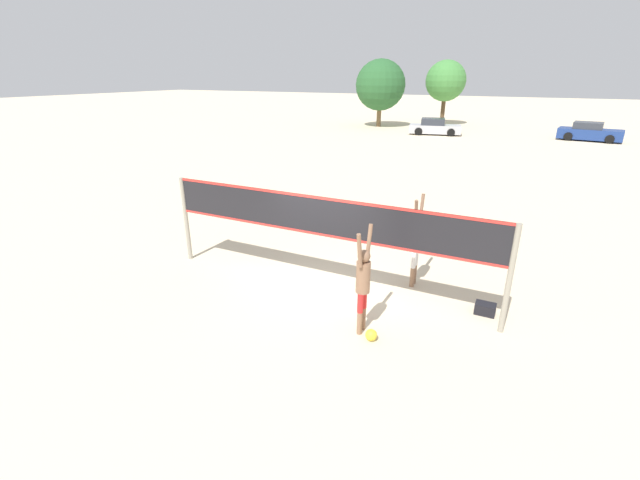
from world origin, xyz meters
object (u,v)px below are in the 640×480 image
(parked_car_near, at_px, (435,127))
(gear_bag, at_px, (485,309))
(volleyball_net, at_px, (320,224))
(tree_left_cluster, at_px, (380,85))
(parked_car_mid, at_px, (589,132))
(player_spiker, at_px, (363,279))
(player_blocker, at_px, (416,240))
(volleyball, at_px, (371,335))
(tree_right_cluster, at_px, (446,81))

(parked_car_near, bearing_deg, gear_bag, -86.45)
(volleyball_net, height_order, tree_left_cluster, tree_left_cluster)
(gear_bag, height_order, parked_car_mid, parked_car_mid)
(player_spiker, relative_size, player_blocker, 0.98)
(player_spiker, xyz_separation_m, volleyball, (0.30, -0.21, -1.07))
(tree_right_cluster, bearing_deg, gear_bag, -76.81)
(volleyball_net, bearing_deg, parked_car_near, 97.48)
(volleyball_net, distance_m, tree_left_cluster, 34.87)
(player_blocker, bearing_deg, parked_car_mid, 169.27)
(player_spiker, height_order, tree_left_cluster, tree_left_cluster)
(tree_right_cluster, bearing_deg, parked_car_mid, -25.82)
(volleyball_net, bearing_deg, player_spiker, -38.85)
(player_spiker, xyz_separation_m, parked_car_near, (-5.50, 31.09, -0.59))
(tree_left_cluster, bearing_deg, volleyball, -70.84)
(player_blocker, distance_m, gear_bag, 2.20)
(player_blocker, relative_size, parked_car_near, 0.50)
(parked_car_near, relative_size, tree_left_cluster, 0.73)
(player_blocker, height_order, tree_right_cluster, tree_right_cluster)
(tree_left_cluster, bearing_deg, tree_right_cluster, 40.31)
(player_blocker, relative_size, gear_bag, 5.30)
(tree_right_cluster, bearing_deg, player_blocker, -79.28)
(gear_bag, bearing_deg, volleyball_net, -171.21)
(gear_bag, bearing_deg, volleyball, -132.48)
(volleyball, height_order, tree_left_cluster, tree_left_cluster)
(parked_car_mid, bearing_deg, volleyball_net, -96.21)
(player_blocker, height_order, tree_left_cluster, tree_left_cluster)
(volleyball, distance_m, tree_right_cluster, 40.02)
(tree_left_cluster, bearing_deg, parked_car_near, -28.85)
(parked_car_mid, height_order, tree_left_cluster, tree_left_cluster)
(player_spiker, height_order, parked_car_mid, player_spiker)
(parked_car_mid, relative_size, tree_right_cluster, 0.75)
(player_blocker, xyz_separation_m, tree_left_cluster, (-12.17, 32.03, 2.66))
(volleyball_net, relative_size, volleyball, 35.58)
(player_spiker, bearing_deg, parked_car_mid, -10.59)
(volleyball_net, xyz_separation_m, gear_bag, (3.78, 0.58, -1.58))
(volleyball, distance_m, parked_car_near, 31.84)
(parked_car_mid, bearing_deg, player_blocker, -93.19)
(gear_bag, distance_m, parked_car_mid, 31.28)
(volleyball_net, relative_size, player_blocker, 3.68)
(volleyball, xyz_separation_m, tree_left_cluster, (-12.07, 34.76, 3.76))
(player_spiker, bearing_deg, player_blocker, -8.89)
(parked_car_mid, bearing_deg, tree_left_cluster, -177.76)
(player_blocker, height_order, volleyball, player_blocker)
(volleyball, xyz_separation_m, parked_car_near, (-5.80, 31.30, 0.49))
(gear_bag, bearing_deg, player_blocker, 159.91)
(player_spiker, xyz_separation_m, tree_right_cluster, (-6.52, 39.02, 3.03))
(parked_car_near, height_order, tree_left_cluster, tree_left_cluster)
(volleyball_net, distance_m, gear_bag, 4.14)
(player_blocker, height_order, parked_car_near, player_blocker)
(volleyball, relative_size, tree_right_cluster, 0.04)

